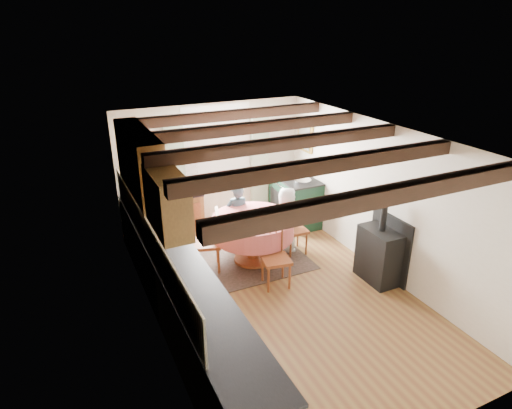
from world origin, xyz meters
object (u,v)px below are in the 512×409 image
chair_right (295,228)px  cup (251,214)px  dining_table (253,240)px  child_far (237,217)px  child_right (286,220)px  chair_left (207,241)px  aga_range (295,200)px  cast_iron_stove (381,241)px  chair_near (276,258)px

chair_right → cup: chair_right is taller
dining_table → chair_right: (0.79, -0.02, 0.06)m
child_far → child_right: child_far is taller
chair_left → dining_table: bearing=100.6°
chair_left → child_far: 0.90m
chair_left → cup: (0.75, -0.05, 0.35)m
aga_range → cast_iron_stove: size_ratio=0.78×
chair_near → chair_left: 1.19m
dining_table → cast_iron_stove: bearing=-41.5°
cup → aga_range: bearing=34.7°
aga_range → child_far: child_far is taller
chair_near → aga_range: bearing=62.2°
chair_left → child_right: bearing=108.7°
chair_left → chair_right: chair_left is taller
child_right → cup: size_ratio=12.75×
cast_iron_stove → child_far: bearing=128.5°
chair_left → aga_range: (2.18, 0.94, -0.03)m
dining_table → chair_left: chair_left is taller
chair_left → chair_near: bearing=58.4°
dining_table → child_right: 0.73m
aga_range → dining_table: bearing=-143.7°
chair_left → aga_range: 2.38m
child_far → cup: 0.62m
child_far → chair_near: bearing=95.1°
chair_near → cast_iron_stove: 1.61m
aga_range → cast_iron_stove: cast_iron_stove is taller
dining_table → child_far: child_far is taller
chair_near → cup: 0.93m
child_right → chair_near: bearing=157.3°
aga_range → child_right: child_right is taller
cast_iron_stove → child_right: bearing=119.2°
chair_right → cast_iron_stove: bearing=-148.7°
chair_near → child_far: bearing=101.0°
chair_left → cast_iron_stove: 2.71m
aga_range → child_far: 1.51m
aga_range → cast_iron_stove: 2.39m
chair_near → aga_range: (1.40, 1.84, 0.00)m
chair_right → chair_near: bearing=138.0°
cast_iron_stove → child_far: 2.49m
chair_near → chair_right: chair_near is taller
dining_table → aga_range: size_ratio=1.29×
cast_iron_stove → cup: size_ratio=14.70×
chair_right → cup: 0.91m
chair_left → cup: 0.83m
chair_near → aga_range: aga_range is taller
cup → chair_right: bearing=-3.9°
child_far → cup: size_ratio=12.87×
child_far → dining_table: bearing=96.3°
cast_iron_stove → child_right: size_ratio=1.15×
chair_left → cast_iron_stove: bearing=75.2°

